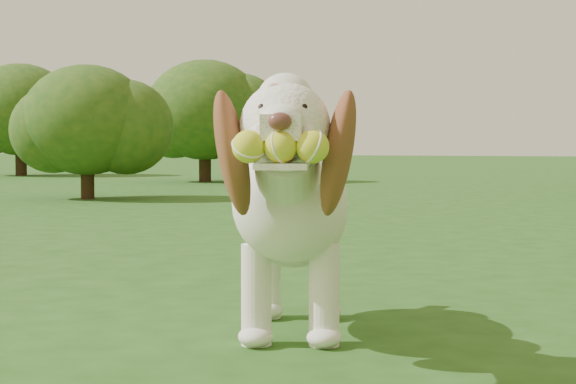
% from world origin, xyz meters
% --- Properties ---
extents(ground, '(80.00, 80.00, 0.00)m').
position_xyz_m(ground, '(0.00, 0.00, 0.00)').
color(ground, '#224614').
rests_on(ground, ground).
extents(dog, '(0.66, 1.25, 0.82)m').
position_xyz_m(dog, '(-0.49, -0.23, 0.44)').
color(dog, white).
rests_on(dog, ground).
extents(shrub_a, '(1.43, 1.43, 1.48)m').
position_xyz_m(shrub_a, '(-5.11, 6.06, 0.87)').
color(shrub_a, '#382314').
rests_on(shrub_a, ground).
extents(shrub_g, '(2.01, 2.01, 2.08)m').
position_xyz_m(shrub_g, '(-10.18, 12.03, 1.22)').
color(shrub_g, '#382314').
rests_on(shrub_g, ground).
extents(shrub_e, '(1.85, 1.85, 1.92)m').
position_xyz_m(shrub_e, '(-5.79, 10.64, 1.13)').
color(shrub_e, '#382314').
rests_on(shrub_e, ground).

